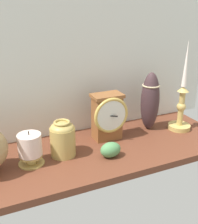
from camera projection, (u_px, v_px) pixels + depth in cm
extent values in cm
cube|color=brown|center=(97.00, 152.00, 100.63)|extent=(100.00, 36.00, 2.40)
cube|color=silver|center=(76.00, 49.00, 103.90)|extent=(120.00, 2.00, 65.00)
cube|color=brown|center=(107.00, 118.00, 105.53)|extent=(10.03, 6.36, 16.31)
cube|color=brown|center=(107.00, 96.00, 102.31)|extent=(11.24, 7.12, 1.20)
torus|color=gold|center=(111.00, 116.00, 101.63)|extent=(13.45, 1.22, 13.45)
cylinder|color=white|center=(111.00, 116.00, 101.54)|extent=(11.25, 0.40, 11.25)
cube|color=black|center=(112.00, 116.00, 101.29)|extent=(3.81, 3.01, 0.30)
cylinder|color=tan|center=(179.00, 127.00, 115.93)|extent=(8.99, 8.99, 1.80)
cylinder|color=tan|center=(181.00, 108.00, 113.00)|extent=(2.28, 2.28, 14.14)
sphere|color=tan|center=(181.00, 107.00, 112.74)|extent=(3.66, 3.66, 3.66)
cone|color=tan|center=(183.00, 89.00, 110.03)|extent=(4.50, 4.50, 2.00)
cone|color=white|center=(186.00, 63.00, 106.32)|extent=(1.98, 1.98, 18.15)
cylinder|color=tan|center=(63.00, 142.00, 94.81)|extent=(8.49, 8.49, 9.98)
ellipsoid|color=tan|center=(62.00, 128.00, 92.97)|extent=(8.07, 8.07, 4.03)
torus|color=tan|center=(62.00, 122.00, 92.23)|extent=(5.51, 5.51, 0.84)
cylinder|color=tan|center=(31.00, 159.00, 91.01)|extent=(3.32, 3.32, 2.95)
cylinder|color=tan|center=(31.00, 162.00, 91.41)|extent=(8.29, 8.29, 0.80)
cylinder|color=tan|center=(31.00, 155.00, 90.47)|extent=(7.47, 7.47, 0.60)
cylinder|color=beige|center=(30.00, 144.00, 89.03)|extent=(7.55, 7.55, 7.00)
cylinder|color=black|center=(28.00, 133.00, 87.52)|extent=(0.30, 0.30, 1.20)
ellipsoid|color=#3D292D|center=(150.00, 101.00, 112.13)|extent=(7.35, 7.35, 23.47)
torus|color=#CCB78C|center=(151.00, 85.00, 109.71)|extent=(6.85, 6.85, 0.60)
ellipsoid|color=#4F8951|center=(111.00, 150.00, 94.55)|extent=(7.15, 5.00, 5.21)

